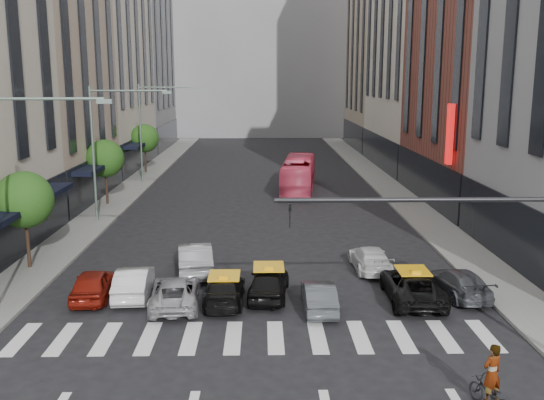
{
  "coord_description": "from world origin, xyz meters",
  "views": [
    {
      "loc": [
        0.08,
        -19.94,
        9.61
      ],
      "look_at": [
        0.59,
        8.03,
        4.0
      ],
      "focal_mm": 40.0,
      "sensor_mm": 36.0,
      "label": 1
    }
  ],
  "objects_px": {
    "streetlamp_mid": "(107,136)",
    "taxi_center": "(269,282)",
    "streetlamp_far": "(150,120)",
    "car_red": "(93,284)",
    "bus": "(299,174)",
    "motorcycle": "(490,395)",
    "streetlamp_near": "(6,174)",
    "car_white_front": "(134,282)",
    "taxi_left": "(224,290)"
  },
  "relations": [
    {
      "from": "streetlamp_mid",
      "to": "taxi_center",
      "type": "xyz_separation_m",
      "value": [
        10.44,
        -14.21,
        -5.2
      ]
    },
    {
      "from": "streetlamp_far",
      "to": "taxi_center",
      "type": "bearing_deg",
      "value": -70.93
    },
    {
      "from": "streetlamp_far",
      "to": "car_red",
      "type": "xyz_separation_m",
      "value": [
        2.64,
        -30.23,
        -5.23
      ]
    },
    {
      "from": "bus",
      "to": "motorcycle",
      "type": "xyz_separation_m",
      "value": [
        3.5,
        -35.61,
        -1.02
      ]
    },
    {
      "from": "taxi_center",
      "to": "motorcycle",
      "type": "relative_size",
      "value": 2.36
    },
    {
      "from": "streetlamp_near",
      "to": "taxi_center",
      "type": "distance_m",
      "value": 11.8
    },
    {
      "from": "car_white_front",
      "to": "motorcycle",
      "type": "bearing_deg",
      "value": 138.48
    },
    {
      "from": "streetlamp_near",
      "to": "streetlamp_far",
      "type": "height_order",
      "value": "same"
    },
    {
      "from": "taxi_center",
      "to": "streetlamp_mid",
      "type": "bearing_deg",
      "value": -47.63
    },
    {
      "from": "streetlamp_mid",
      "to": "streetlamp_far",
      "type": "distance_m",
      "value": 16.0
    },
    {
      "from": "streetlamp_far",
      "to": "motorcycle",
      "type": "height_order",
      "value": "streetlamp_far"
    },
    {
      "from": "streetlamp_mid",
      "to": "taxi_left",
      "type": "xyz_separation_m",
      "value": [
        8.51,
        -14.86,
        -5.29
      ]
    },
    {
      "from": "streetlamp_mid",
      "to": "streetlamp_near",
      "type": "bearing_deg",
      "value": -90.0
    },
    {
      "from": "streetlamp_near",
      "to": "streetlamp_mid",
      "type": "relative_size",
      "value": 1.0
    },
    {
      "from": "car_white_front",
      "to": "bus",
      "type": "distance_m",
      "value": 27.42
    },
    {
      "from": "streetlamp_near",
      "to": "streetlamp_far",
      "type": "bearing_deg",
      "value": 90.0
    },
    {
      "from": "streetlamp_far",
      "to": "motorcycle",
      "type": "bearing_deg",
      "value": -66.97
    },
    {
      "from": "streetlamp_far",
      "to": "car_red",
      "type": "relative_size",
      "value": 2.29
    },
    {
      "from": "car_white_front",
      "to": "car_red",
      "type": "bearing_deg",
      "value": 4.53
    },
    {
      "from": "car_red",
      "to": "motorcycle",
      "type": "bearing_deg",
      "value": 142.0
    },
    {
      "from": "taxi_center",
      "to": "streetlamp_far",
      "type": "bearing_deg",
      "value": -64.87
    },
    {
      "from": "streetlamp_near",
      "to": "car_white_front",
      "type": "bearing_deg",
      "value": 24.68
    },
    {
      "from": "car_white_front",
      "to": "taxi_left",
      "type": "relative_size",
      "value": 0.98
    },
    {
      "from": "streetlamp_far",
      "to": "streetlamp_mid",
      "type": "bearing_deg",
      "value": -90.0
    },
    {
      "from": "taxi_left",
      "to": "bus",
      "type": "distance_m",
      "value": 27.24
    },
    {
      "from": "streetlamp_near",
      "to": "taxi_left",
      "type": "distance_m",
      "value": 10.08
    },
    {
      "from": "streetlamp_far",
      "to": "taxi_center",
      "type": "xyz_separation_m",
      "value": [
        10.44,
        -30.21,
        -5.2
      ]
    },
    {
      "from": "car_white_front",
      "to": "taxi_center",
      "type": "distance_m",
      "value": 6.05
    },
    {
      "from": "streetlamp_near",
      "to": "streetlamp_mid",
      "type": "height_order",
      "value": "same"
    },
    {
      "from": "car_white_front",
      "to": "taxi_center",
      "type": "height_order",
      "value": "taxi_center"
    },
    {
      "from": "streetlamp_far",
      "to": "bus",
      "type": "height_order",
      "value": "streetlamp_far"
    },
    {
      "from": "motorcycle",
      "to": "taxi_left",
      "type": "bearing_deg",
      "value": -70.84
    },
    {
      "from": "streetlamp_mid",
      "to": "bus",
      "type": "xyz_separation_m",
      "value": [
        13.37,
        11.92,
        -4.43
      ]
    },
    {
      "from": "streetlamp_near",
      "to": "motorcycle",
      "type": "distance_m",
      "value": 19.32
    },
    {
      "from": "taxi_left",
      "to": "streetlamp_far",
      "type": "bearing_deg",
      "value": -74.46
    },
    {
      "from": "streetlamp_mid",
      "to": "taxi_center",
      "type": "relative_size",
      "value": 2.18
    },
    {
      "from": "motorcycle",
      "to": "taxi_center",
      "type": "bearing_deg",
      "value": -80.16
    },
    {
      "from": "streetlamp_far",
      "to": "streetlamp_near",
      "type": "bearing_deg",
      "value": -90.0
    },
    {
      "from": "taxi_left",
      "to": "taxi_center",
      "type": "height_order",
      "value": "taxi_center"
    },
    {
      "from": "streetlamp_far",
      "to": "taxi_center",
      "type": "distance_m",
      "value": 32.38
    },
    {
      "from": "streetlamp_far",
      "to": "taxi_center",
      "type": "height_order",
      "value": "streetlamp_far"
    },
    {
      "from": "car_white_front",
      "to": "bus",
      "type": "xyz_separation_m",
      "value": [
        8.97,
        25.9,
        0.8
      ]
    },
    {
      "from": "streetlamp_near",
      "to": "taxi_left",
      "type": "height_order",
      "value": "streetlamp_near"
    },
    {
      "from": "car_red",
      "to": "motorcycle",
      "type": "distance_m",
      "value": 17.08
    },
    {
      "from": "streetlamp_mid",
      "to": "streetlamp_far",
      "type": "height_order",
      "value": "same"
    },
    {
      "from": "streetlamp_far",
      "to": "motorcycle",
      "type": "distance_m",
      "value": 43.46
    },
    {
      "from": "streetlamp_mid",
      "to": "motorcycle",
      "type": "distance_m",
      "value": 29.58
    },
    {
      "from": "streetlamp_mid",
      "to": "streetlamp_far",
      "type": "xyz_separation_m",
      "value": [
        0.0,
        16.0,
        0.0
      ]
    },
    {
      "from": "bus",
      "to": "streetlamp_mid",
      "type": "bearing_deg",
      "value": 48.34
    },
    {
      "from": "streetlamp_mid",
      "to": "taxi_left",
      "type": "height_order",
      "value": "streetlamp_mid"
    }
  ]
}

